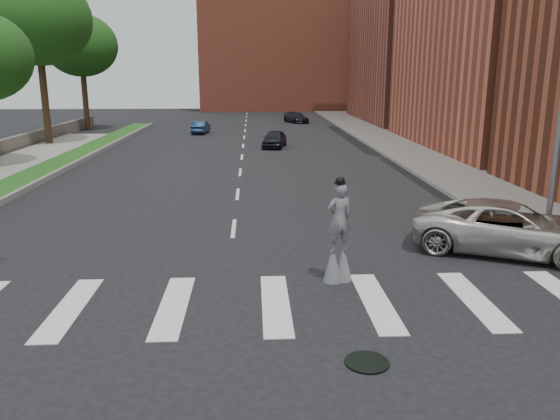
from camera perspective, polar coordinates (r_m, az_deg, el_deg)
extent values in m
plane|color=black|center=(13.14, -5.99, -11.62)|extent=(160.00, 160.00, 0.00)
cube|color=#1A4F16|center=(34.54, -23.67, 3.67)|extent=(2.00, 60.00, 0.25)
cube|color=gray|center=(34.18, -22.03, 3.75)|extent=(0.20, 60.00, 0.28)
cube|color=gray|center=(39.05, 14.72, 5.42)|extent=(5.00, 90.00, 0.18)
cylinder|color=black|center=(11.56, 9.06, -15.44)|extent=(0.90, 0.90, 0.04)
cube|color=brown|center=(69.30, 15.68, 17.20)|extent=(16.00, 22.00, 20.00)
cube|color=#C4573D|center=(90.03, 0.46, 16.24)|extent=(26.00, 14.00, 18.00)
cylinder|color=#322114|center=(15.51, 6.60, -5.81)|extent=(0.07, 0.07, 0.85)
cylinder|color=#322114|center=(15.38, 5.51, -5.96)|extent=(0.07, 0.07, 0.85)
cone|color=#5E5E63|center=(15.48, 6.61, -5.44)|extent=(0.52, 0.52, 1.06)
cone|color=#5E5E63|center=(15.35, 5.52, -5.58)|extent=(0.52, 0.52, 1.06)
imported|color=#5E5E63|center=(15.03, 6.20, -0.86)|extent=(0.81, 0.65, 1.95)
sphere|color=black|center=(14.80, 6.30, 3.01)|extent=(0.26, 0.26, 0.26)
cylinder|color=black|center=(14.81, 6.30, 2.82)|extent=(0.34, 0.34, 0.02)
cube|color=yellow|center=(15.02, 6.02, 1.24)|extent=(0.22, 0.05, 0.10)
imported|color=beige|center=(19.12, 22.80, -1.73)|extent=(6.58, 5.05, 1.66)
imported|color=black|center=(43.17, -0.58, 7.44)|extent=(2.32, 4.14, 1.33)
imported|color=navy|center=(53.85, -8.26, 8.56)|extent=(1.64, 3.73, 1.19)
imported|color=black|center=(64.89, 1.69, 9.62)|extent=(3.19, 4.46, 1.20)
cylinder|color=#322114|center=(47.95, -23.38, 10.77)|extent=(0.56, 0.56, 7.65)
ellipsoid|color=#133A11|center=(48.09, -24.09, 17.77)|extent=(8.25, 8.25, 7.01)
cylinder|color=#322114|center=(59.71, -19.69, 11.01)|extent=(0.56, 0.56, 6.56)
ellipsoid|color=#133A11|center=(59.72, -20.11, 15.86)|extent=(7.17, 7.17, 6.09)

